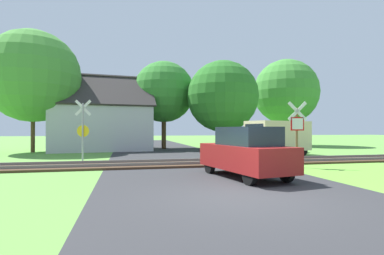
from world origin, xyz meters
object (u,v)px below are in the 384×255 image
Objects in this scene: tree_left at (33,76)px; tree_center at (164,92)px; mail_truck at (276,137)px; stop_sign_near at (297,129)px; house at (101,126)px; tree_right at (223,96)px; crossing_sign_far at (83,127)px; parked_car at (245,152)px; tree_far at (286,92)px.

tree_center is at bearing 12.93° from tree_left.
tree_center is 1.49× the size of mail_truck.
house is at bearing -47.36° from stop_sign_near.
tree_right reaches higher than mail_truck.
crossing_sign_far is 11.77m from mail_truck.
stop_sign_near is 0.70× the size of parked_car.
crossing_sign_far reaches higher than parked_car.
tree_far is (8.79, 5.18, 1.27)m from tree_right.
stop_sign_near is at bearing -118.73° from tree_far.
tree_center is 0.85× the size of tree_far.
tree_right is at bearing -83.36° from stop_sign_near.
parked_car is (-5.40, -7.77, -0.34)m from mail_truck.
mail_truck is 1.24× the size of parked_car.
house is at bearing 100.46° from parked_car.
tree_center is (5.32, 0.74, 3.05)m from house.
stop_sign_near is 0.34× the size of house.
house is 2.05× the size of parked_car.
tree_left is 18.15m from mail_truck.
house is 0.95× the size of tree_left.
tree_left is (-23.42, -4.41, -0.04)m from tree_far.
tree_far reaches higher than parked_car.
tree_right is (0.44, 11.67, 2.74)m from stop_sign_near.
tree_center is at bearing 1.70° from house.
crossing_sign_far is 0.45× the size of tree_right.
stop_sign_near is at bearing 141.67° from mail_truck.
tree_far is at bearing 2.43° from house.
crossing_sign_far is at bearing -146.66° from tree_right.
tree_right is at bearing -149.48° from tree_far.
stop_sign_near is 4.03m from parked_car.
tree_left is (-14.63, 0.77, 1.23)m from tree_right.
parked_car is (6.06, -16.11, -1.13)m from house.
tree_center reaches higher than crossing_sign_far.
crossing_sign_far is at bearing -58.77° from tree_left.
tree_left is at bearing -32.43° from stop_sign_near.
tree_right is at bearing -3.01° from tree_left.
tree_right is (9.84, -2.35, 2.43)m from house.
tree_left is at bearing 176.99° from tree_right.
house is 6.18m from tree_center.
house is at bearing -172.10° from tree_center.
mail_truck is at bearing 45.06° from parked_car.
crossing_sign_far reaches higher than stop_sign_near.
tree_left is at bearing -167.89° from house.
tree_left reaches higher than parked_car.
stop_sign_near is 0.32× the size of tree_far.
tree_center is at bearing -65.77° from stop_sign_near.
tree_center is 0.86× the size of tree_left.
tree_right is 14.70m from tree_left.
crossing_sign_far is 22.65m from tree_far.
tree_far reaches higher than tree_center.
stop_sign_near is 15.67m from tree_center.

